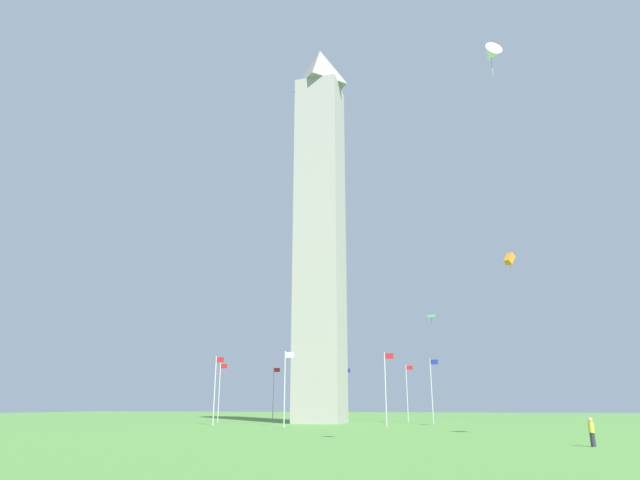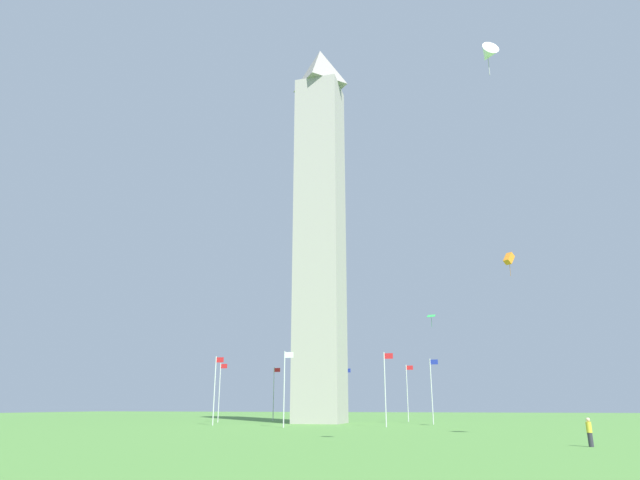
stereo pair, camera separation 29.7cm
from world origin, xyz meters
The scene contains 14 objects.
ground_plane centered at (0.00, 0.00, 0.00)m, with size 260.00×260.00×0.00m, color #548C3D.
obelisk_monument centered at (0.00, 0.00, 29.81)m, with size 6.56×6.56×59.63m.
flagpole_n centered at (15.36, 0.00, 4.59)m, with size 1.12×0.14×8.39m.
flagpole_ne centered at (10.88, 10.82, 4.59)m, with size 1.12×0.14×8.39m.
flagpole_e centered at (0.06, 15.31, 4.59)m, with size 1.12×0.14×8.39m.
flagpole_se centered at (-10.77, 10.82, 4.59)m, with size 1.12×0.14×8.39m.
flagpole_s centered at (-15.25, 0.00, 4.59)m, with size 1.12×0.14×8.39m.
flagpole_sw centered at (-10.77, -10.82, 4.59)m, with size 1.12×0.14×8.39m.
flagpole_w centered at (0.06, -15.31, 4.59)m, with size 1.12×0.14×8.39m.
flagpole_nw centered at (10.88, -10.82, 4.59)m, with size 1.12×0.14×8.39m.
person_yellow_shirt centered at (27.39, -38.33, 0.83)m, with size 0.32×0.32×1.66m.
kite_orange_box centered at (25.57, -14.85, 17.76)m, with size 1.36×1.45×2.64m.
kite_white_delta centered at (23.15, -47.46, 21.79)m, with size 1.39×1.48×2.01m.
kite_green_diamond centered at (16.03, -3.05, 13.59)m, with size 1.15×1.08×1.67m.
Camera 1 is at (20.75, -76.24, 2.38)m, focal length 30.74 mm.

